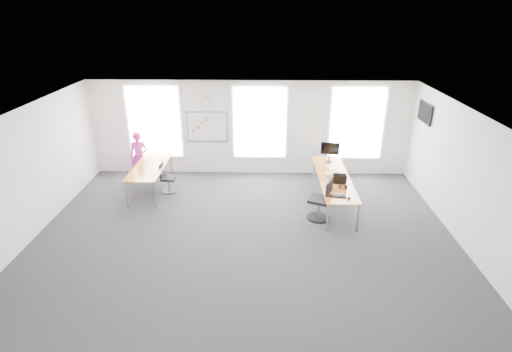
{
  "coord_description": "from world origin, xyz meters",
  "views": [
    {
      "loc": [
        0.47,
        -8.05,
        5.16
      ],
      "look_at": [
        0.25,
        1.2,
        1.1
      ],
      "focal_mm": 28.0,
      "sensor_mm": 36.0,
      "label": 1
    }
  ],
  "objects_px": {
    "desk_right": "(334,179)",
    "keyboard": "(338,196)",
    "chair_left": "(167,179)",
    "person": "(139,157)",
    "desk_left": "(150,168)",
    "headphones": "(343,187)",
    "monitor": "(330,150)",
    "chair_right": "(322,202)"
  },
  "relations": [
    {
      "from": "person",
      "to": "headphones",
      "type": "relative_size",
      "value": 7.95
    },
    {
      "from": "keyboard",
      "to": "desk_right",
      "type": "bearing_deg",
      "value": 100.28
    },
    {
      "from": "desk_right",
      "to": "chair_right",
      "type": "distance_m",
      "value": 1.04
    },
    {
      "from": "person",
      "to": "monitor",
      "type": "relative_size",
      "value": 2.56
    },
    {
      "from": "chair_right",
      "to": "keyboard",
      "type": "xyz_separation_m",
      "value": [
        0.34,
        -0.26,
        0.3
      ]
    },
    {
      "from": "chair_right",
      "to": "headphones",
      "type": "xyz_separation_m",
      "value": [
        0.53,
        0.19,
        0.34
      ]
    },
    {
      "from": "person",
      "to": "keyboard",
      "type": "distance_m",
      "value": 6.24
    },
    {
      "from": "chair_left",
      "to": "person",
      "type": "relative_size",
      "value": 0.57
    },
    {
      "from": "desk_right",
      "to": "keyboard",
      "type": "xyz_separation_m",
      "value": [
        -0.09,
        -1.18,
        0.06
      ]
    },
    {
      "from": "headphones",
      "to": "chair_left",
      "type": "bearing_deg",
      "value": 158.14
    },
    {
      "from": "chair_left",
      "to": "person",
      "type": "xyz_separation_m",
      "value": [
        -1.01,
        0.82,
        0.39
      ]
    },
    {
      "from": "headphones",
      "to": "keyboard",
      "type": "bearing_deg",
      "value": -119.84
    },
    {
      "from": "headphones",
      "to": "desk_left",
      "type": "bearing_deg",
      "value": 159.55
    },
    {
      "from": "headphones",
      "to": "desk_right",
      "type": "bearing_deg",
      "value": 91.57
    },
    {
      "from": "chair_right",
      "to": "chair_left",
      "type": "distance_m",
      "value": 4.59
    },
    {
      "from": "desk_right",
      "to": "headphones",
      "type": "distance_m",
      "value": 0.74
    },
    {
      "from": "chair_right",
      "to": "chair_left",
      "type": "bearing_deg",
      "value": -85.37
    },
    {
      "from": "desk_right",
      "to": "chair_right",
      "type": "xyz_separation_m",
      "value": [
        -0.43,
        -0.91,
        -0.24
      ]
    },
    {
      "from": "person",
      "to": "headphones",
      "type": "height_order",
      "value": "person"
    },
    {
      "from": "desk_right",
      "to": "person",
      "type": "distance_m",
      "value": 5.94
    },
    {
      "from": "chair_left",
      "to": "headphones",
      "type": "distance_m",
      "value": 5.06
    },
    {
      "from": "desk_left",
      "to": "person",
      "type": "bearing_deg",
      "value": 123.02
    },
    {
      "from": "desk_left",
      "to": "headphones",
      "type": "distance_m",
      "value": 5.48
    },
    {
      "from": "chair_right",
      "to": "keyboard",
      "type": "relative_size",
      "value": 2.77
    },
    {
      "from": "chair_left",
      "to": "headphones",
      "type": "height_order",
      "value": "headphones"
    },
    {
      "from": "chair_left",
      "to": "keyboard",
      "type": "xyz_separation_m",
      "value": [
        4.66,
        -1.78,
        0.4
      ]
    },
    {
      "from": "monitor",
      "to": "desk_left",
      "type": "bearing_deg",
      "value": -163.04
    },
    {
      "from": "desk_right",
      "to": "person",
      "type": "xyz_separation_m",
      "value": [
        -5.76,
        1.43,
        0.05
      ]
    },
    {
      "from": "person",
      "to": "headphones",
      "type": "bearing_deg",
      "value": -21.64
    },
    {
      "from": "chair_right",
      "to": "monitor",
      "type": "bearing_deg",
      "value": -168.49
    },
    {
      "from": "desk_left",
      "to": "keyboard",
      "type": "relative_size",
      "value": 5.48
    },
    {
      "from": "chair_right",
      "to": "monitor",
      "type": "height_order",
      "value": "monitor"
    },
    {
      "from": "chair_right",
      "to": "keyboard",
      "type": "distance_m",
      "value": 0.52
    },
    {
      "from": "desk_right",
      "to": "person",
      "type": "height_order",
      "value": "person"
    },
    {
      "from": "headphones",
      "to": "monitor",
      "type": "relative_size",
      "value": 0.32
    },
    {
      "from": "chair_right",
      "to": "desk_left",
      "type": "bearing_deg",
      "value": -83.48
    },
    {
      "from": "chair_right",
      "to": "monitor",
      "type": "xyz_separation_m",
      "value": [
        0.45,
        2.05,
        0.65
      ]
    },
    {
      "from": "chair_right",
      "to": "person",
      "type": "relative_size",
      "value": 0.71
    },
    {
      "from": "person",
      "to": "headphones",
      "type": "xyz_separation_m",
      "value": [
        5.87,
        -2.15,
        0.05
      ]
    },
    {
      "from": "chair_left",
      "to": "person",
      "type": "bearing_deg",
      "value": 51.28
    },
    {
      "from": "chair_left",
      "to": "monitor",
      "type": "xyz_separation_m",
      "value": [
        4.78,
        0.54,
        0.75
      ]
    },
    {
      "from": "chair_right",
      "to": "headphones",
      "type": "bearing_deg",
      "value": 133.86
    }
  ]
}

